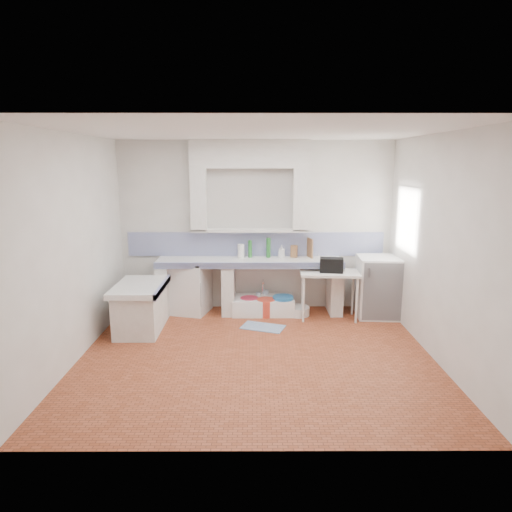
{
  "coord_description": "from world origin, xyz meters",
  "views": [
    {
      "loc": [
        -0.02,
        -5.48,
        2.44
      ],
      "look_at": [
        0.0,
        1.0,
        1.1
      ],
      "focal_mm": 31.73,
      "sensor_mm": 36.0,
      "label": 1
    }
  ],
  "objects_px": {
    "sink": "(263,306)",
    "side_table": "(329,295)",
    "stove": "(190,288)",
    "fridge": "(377,287)"
  },
  "relations": [
    {
      "from": "sink",
      "to": "side_table",
      "type": "xyz_separation_m",
      "value": [
        1.04,
        -0.25,
        0.26
      ]
    },
    {
      "from": "stove",
      "to": "sink",
      "type": "xyz_separation_m",
      "value": [
        1.21,
        -0.06,
        -0.29
      ]
    },
    {
      "from": "stove",
      "to": "fridge",
      "type": "distance_m",
      "value": 3.05
    },
    {
      "from": "stove",
      "to": "fridge",
      "type": "bearing_deg",
      "value": 11.18
    },
    {
      "from": "stove",
      "to": "fridge",
      "type": "relative_size",
      "value": 0.85
    },
    {
      "from": "sink",
      "to": "side_table",
      "type": "height_order",
      "value": "side_table"
    },
    {
      "from": "sink",
      "to": "fridge",
      "type": "distance_m",
      "value": 1.87
    },
    {
      "from": "stove",
      "to": "side_table",
      "type": "bearing_deg",
      "value": 6.94
    },
    {
      "from": "stove",
      "to": "sink",
      "type": "bearing_deg",
      "value": 11.98
    },
    {
      "from": "stove",
      "to": "sink",
      "type": "distance_m",
      "value": 1.25
    }
  ]
}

